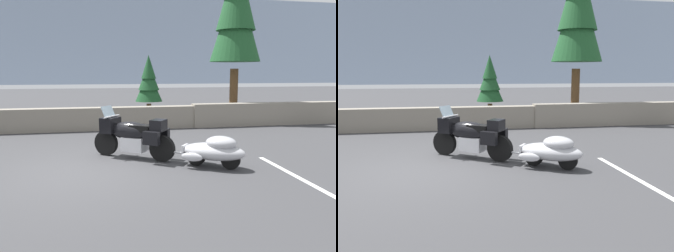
% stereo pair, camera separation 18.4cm
% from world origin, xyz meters
% --- Properties ---
extents(ground_plane, '(80.00, 80.00, 0.00)m').
position_xyz_m(ground_plane, '(0.00, 0.00, 0.00)').
color(ground_plane, '#38383A').
extents(stone_guard_wall, '(24.00, 0.58, 0.94)m').
position_xyz_m(stone_guard_wall, '(0.61, 5.41, 0.44)').
color(stone_guard_wall, gray).
rests_on(stone_guard_wall, ground).
extents(distant_ridgeline, '(240.00, 80.00, 16.00)m').
position_xyz_m(distant_ridgeline, '(0.00, 95.40, 8.00)').
color(distant_ridgeline, '#8C9EB7').
rests_on(distant_ridgeline, ground).
extents(touring_motorcycle, '(1.98, 1.53, 1.33)m').
position_xyz_m(touring_motorcycle, '(1.16, 0.90, 0.62)').
color(touring_motorcycle, black).
rests_on(touring_motorcycle, ground).
extents(car_shaped_trailer, '(2.01, 1.56, 0.76)m').
position_xyz_m(car_shaped_trailer, '(2.93, -0.33, 0.41)').
color(car_shaped_trailer, black).
rests_on(car_shaped_trailer, ground).
extents(pine_tree_tall, '(2.25, 2.25, 8.18)m').
position_xyz_m(pine_tree_tall, '(6.32, 6.88, 5.12)').
color(pine_tree_tall, brown).
rests_on(pine_tree_tall, ground).
extents(pine_tree_secondary, '(1.17, 1.17, 2.93)m').
position_xyz_m(pine_tree_secondary, '(2.42, 6.85, 1.83)').
color(pine_tree_secondary, brown).
rests_on(pine_tree_secondary, ground).
extents(parking_stripe_marker, '(0.12, 3.60, 0.01)m').
position_xyz_m(parking_stripe_marker, '(4.44, -1.50, 0.00)').
color(parking_stripe_marker, silver).
rests_on(parking_stripe_marker, ground).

